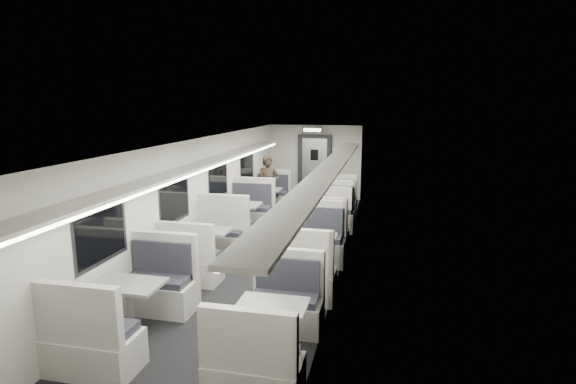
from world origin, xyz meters
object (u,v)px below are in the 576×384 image
at_px(booth_left_a, 265,201).
at_px(vestibule_door, 314,167).
at_px(booth_left_b, 239,221).
at_px(booth_right_c, 309,257).
at_px(booth_left_c, 208,248).
at_px(booth_right_b, 326,223).
at_px(passenger, 268,186).
at_px(booth_left_d, 130,309).
at_px(booth_right_d, 272,331).
at_px(booth_right_a, 335,208).
at_px(exit_sign, 312,130).

distance_m(booth_left_a, vestibule_door, 2.72).
height_order(booth_left_b, booth_right_c, booth_left_b).
relative_size(booth_left_c, booth_right_b, 0.92).
bearing_deg(vestibule_door, booth_left_c, -98.58).
relative_size(booth_right_b, passenger, 1.37).
distance_m(booth_left_c, passenger, 4.13).
xyz_separation_m(booth_right_b, vestibule_door, (-1.00, 4.46, 0.63)).
bearing_deg(booth_left_d, vestibule_door, 83.89).
bearing_deg(booth_right_b, booth_right_d, -90.00).
relative_size(booth_left_a, passenger, 1.26).
bearing_deg(booth_right_a, vestibule_door, 109.83).
relative_size(booth_right_d, vestibule_door, 0.99).
distance_m(booth_left_c, booth_right_d, 3.46).
relative_size(booth_right_c, booth_right_d, 1.11).
height_order(booth_left_c, booth_right_b, booth_right_b).
relative_size(booth_left_c, booth_right_d, 1.02).
bearing_deg(booth_left_b, booth_right_b, 7.88).
xyz_separation_m(booth_right_b, booth_right_c, (0.00, -2.37, -0.00)).
bearing_deg(exit_sign, vestibule_door, 90.00).
bearing_deg(vestibule_door, booth_right_b, -77.36).
bearing_deg(booth_left_d, exit_sign, 83.56).
relative_size(booth_left_a, booth_left_b, 0.90).
bearing_deg(booth_left_d, booth_right_c, 51.51).
distance_m(booth_left_b, booth_right_a, 2.80).
xyz_separation_m(booth_left_c, passenger, (0.11, 4.10, 0.46)).
height_order(booth_left_b, booth_right_a, booth_left_b).
bearing_deg(booth_right_c, booth_left_b, 133.65).
height_order(booth_left_d, exit_sign, exit_sign).
height_order(booth_left_a, booth_right_c, booth_right_c).
distance_m(booth_right_b, vestibule_door, 4.61).
xyz_separation_m(booth_left_b, booth_left_c, (0.00, -1.89, -0.04)).
relative_size(booth_left_a, booth_right_b, 0.92).
bearing_deg(booth_left_b, booth_right_c, -46.35).
xyz_separation_m(booth_right_b, booth_right_d, (0.00, -4.99, -0.04)).
bearing_deg(booth_right_c, booth_right_b, 90.00).
height_order(booth_right_d, exit_sign, exit_sign).
distance_m(booth_right_a, booth_right_d, 6.68).
relative_size(booth_right_a, booth_right_b, 0.91).
relative_size(booth_left_c, booth_left_d, 0.96).
xyz_separation_m(booth_left_d, passenger, (0.11, 6.82, 0.45)).
height_order(booth_left_a, passenger, passenger).
bearing_deg(booth_right_c, booth_right_a, 90.00).
bearing_deg(booth_left_a, booth_right_a, -9.39).
distance_m(booth_left_a, booth_right_b, 2.84).
xyz_separation_m(booth_left_b, booth_right_d, (2.00, -4.72, -0.05)).
distance_m(booth_right_b, booth_right_d, 4.99).
bearing_deg(booth_right_a, booth_left_a, 170.61).
distance_m(booth_left_c, booth_right_b, 2.95).
xyz_separation_m(booth_left_a, booth_right_b, (2.00, -2.02, 0.03)).
height_order(booth_left_b, exit_sign, exit_sign).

